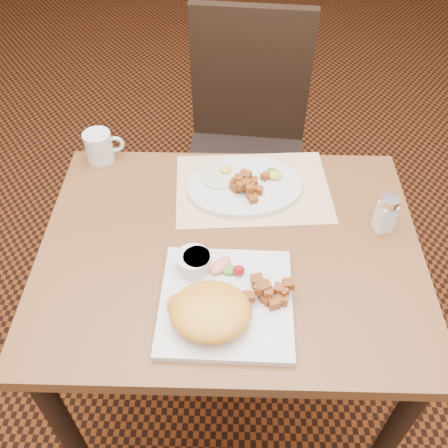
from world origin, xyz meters
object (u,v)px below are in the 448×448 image
Objects in this scene: plate_square at (226,302)px; plate_oval at (245,186)px; table at (230,275)px; salt_shaker at (386,213)px; coffee_mug at (100,146)px; chair_far at (246,137)px.

plate_square is 0.36m from plate_oval.
plate_square is (-0.01, -0.16, 0.12)m from table.
salt_shaker is (0.33, -0.13, 0.04)m from plate_oval.
coffee_mug is at bearing 161.27° from salt_shaker.
salt_shaker is at bearing 10.84° from table.
chair_far is at bearing 86.40° from plate_square.
plate_oval is at bearing 83.41° from plate_square.
coffee_mug is (-0.36, 0.48, 0.03)m from plate_square.
chair_far is at bearing 88.54° from plate_oval.
coffee_mug is at bearing 138.87° from table.
chair_far reaches higher than coffee_mug.
chair_far is 0.62m from coffee_mug.
table is 0.20m from plate_square.
chair_far reaches higher than salt_shaker.
table is at bearing 87.62° from plate_square.
plate_oval is 0.42m from coffee_mug.
table is 0.72m from chair_far.
chair_far is 0.76m from salt_shaker.
plate_oval reaches higher than plate_square.
plate_square is at bearing -148.34° from salt_shaker.
plate_oval is (0.04, 0.20, 0.12)m from table.
table is 0.51m from coffee_mug.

